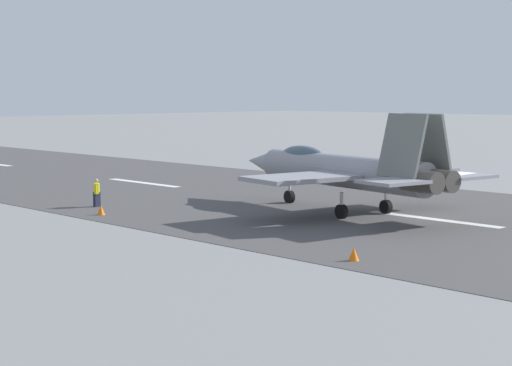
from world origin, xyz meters
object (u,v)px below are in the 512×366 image
crew_person (97,193)px  marker_cone_near (354,254)px  fighter_jet (343,170)px  marker_cone_mid (101,210)px

crew_person → marker_cone_near: size_ratio=3.01×
fighter_jet → crew_person: 14.29m
marker_cone_near → fighter_jet: bearing=-48.4°
fighter_jet → crew_person: fighter_jet is taller
fighter_jet → marker_cone_near: 13.77m
crew_person → marker_cone_mid: 3.45m
marker_cone_mid → crew_person: bearing=-30.0°
fighter_jet → marker_cone_mid: size_ratio=31.40×
fighter_jet → marker_cone_near: size_ratio=31.40×
crew_person → marker_cone_mid: (-2.95, 1.70, -0.55)m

